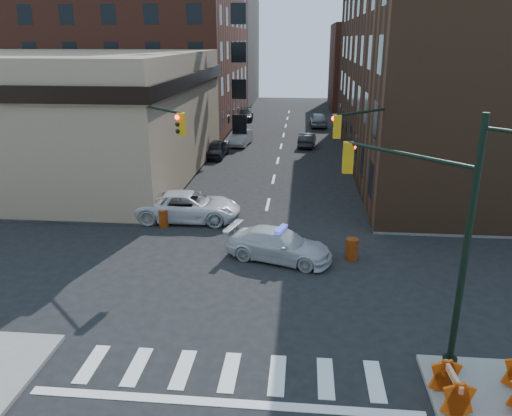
% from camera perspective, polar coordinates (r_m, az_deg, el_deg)
% --- Properties ---
extents(ground, '(140.00, 140.00, 0.00)m').
position_cam_1_polar(ground, '(22.31, -0.50, -7.72)').
color(ground, black).
rests_on(ground, ground).
extents(sidewalk_nw, '(34.00, 54.50, 0.15)m').
position_cam_1_polar(sidewalk_nw, '(59.10, -19.99, 8.07)').
color(sidewalk_nw, gray).
rests_on(sidewalk_nw, ground).
extents(sidewalk_ne, '(34.00, 54.50, 0.15)m').
position_cam_1_polar(sidewalk_ne, '(57.47, 26.87, 6.90)').
color(sidewalk_ne, gray).
rests_on(sidewalk_ne, ground).
extents(bank_building, '(22.00, 22.00, 9.00)m').
position_cam_1_polar(bank_building, '(41.41, -22.42, 9.85)').
color(bank_building, '#8D795C').
rests_on(bank_building, ground).
extents(apartment_block, '(25.00, 25.00, 24.00)m').
position_cam_1_polar(apartment_block, '(63.32, -14.46, 20.12)').
color(apartment_block, '#5A291C').
rests_on(apartment_block, ground).
extents(commercial_row_ne, '(14.00, 34.00, 14.00)m').
position_cam_1_polar(commercial_row_ne, '(43.84, 20.44, 13.81)').
color(commercial_row_ne, '#4B301E').
rests_on(commercial_row_ne, ground).
extents(filler_nw, '(20.00, 18.00, 16.00)m').
position_cam_1_polar(filler_nw, '(83.85, -7.39, 17.34)').
color(filler_nw, brown).
rests_on(filler_nw, ground).
extents(filler_ne, '(16.00, 16.00, 12.00)m').
position_cam_1_polar(filler_ne, '(78.86, 14.63, 15.37)').
color(filler_ne, '#5A291C').
rests_on(filler_ne, ground).
extents(signal_pole_se, '(5.40, 5.27, 8.00)m').
position_cam_1_polar(signal_pole_se, '(15.81, 19.61, -2.14)').
color(signal_pole_se, black).
rests_on(signal_pole_se, sidewalk_se).
extents(signal_pole_nw, '(3.58, 3.67, 8.00)m').
position_cam_1_polar(signal_pole_nw, '(27.00, -11.86, 6.38)').
color(signal_pole_nw, black).
rests_on(signal_pole_nw, sidewalk_nw).
extents(signal_pole_ne, '(3.67, 3.58, 8.00)m').
position_cam_1_polar(signal_pole_ne, '(26.10, 13.64, 5.83)').
color(signal_pole_ne, black).
rests_on(signal_pole_ne, sidewalk_ne).
extents(tree_ne_near, '(3.00, 3.00, 4.85)m').
position_cam_1_polar(tree_ne_near, '(46.63, 12.24, 10.42)').
color(tree_ne_near, black).
rests_on(tree_ne_near, sidewalk_ne).
extents(tree_ne_far, '(3.00, 3.00, 4.85)m').
position_cam_1_polar(tree_ne_far, '(54.51, 11.31, 11.65)').
color(tree_ne_far, black).
rests_on(tree_ne_far, sidewalk_ne).
extents(police_car, '(5.45, 3.44, 1.47)m').
position_cam_1_polar(police_car, '(23.61, 2.64, -4.23)').
color(police_car, silver).
rests_on(police_car, ground).
extents(pickup, '(5.98, 2.82, 1.65)m').
position_cam_1_polar(pickup, '(28.89, -7.68, 0.20)').
color(pickup, silver).
rests_on(pickup, ground).
extents(parked_car_wnear, '(1.98, 4.37, 1.45)m').
position_cam_1_polar(parked_car_wnear, '(44.33, -4.58, 6.74)').
color(parked_car_wnear, black).
rests_on(parked_car_wnear, ground).
extents(parked_car_wfar, '(2.02, 4.56, 1.45)m').
position_cam_1_polar(parked_car_wfar, '(49.35, -1.69, 8.03)').
color(parked_car_wfar, gray).
rests_on(parked_car_wfar, ground).
extents(parked_car_wdeep, '(2.32, 5.01, 1.42)m').
position_cam_1_polar(parked_car_wdeep, '(64.80, -1.24, 10.61)').
color(parked_car_wdeep, black).
rests_on(parked_car_wdeep, ground).
extents(parked_car_enear, '(1.84, 4.18, 1.34)m').
position_cam_1_polar(parked_car_enear, '(48.92, 5.86, 7.77)').
color(parked_car_enear, black).
rests_on(parked_car_enear, ground).
extents(parked_car_efar, '(2.14, 4.87, 1.63)m').
position_cam_1_polar(parked_car_efar, '(60.53, 7.13, 9.99)').
color(parked_car_efar, '#9A9EA3').
rests_on(parked_car_efar, ground).
extents(pedestrian_a, '(0.70, 0.65, 1.61)m').
position_cam_1_polar(pedestrian_a, '(32.52, -14.21, 2.14)').
color(pedestrian_a, black).
rests_on(pedestrian_a, sidewalk_nw).
extents(pedestrian_b, '(0.84, 0.69, 1.61)m').
position_cam_1_polar(pedestrian_b, '(29.80, -18.13, 0.25)').
color(pedestrian_b, black).
rests_on(pedestrian_b, sidewalk_nw).
extents(pedestrian_c, '(1.09, 1.06, 1.84)m').
position_cam_1_polar(pedestrian_c, '(31.27, -23.69, 0.66)').
color(pedestrian_c, '#1E222E').
rests_on(pedestrian_c, sidewalk_nw).
extents(barrel_road, '(0.69, 0.69, 1.04)m').
position_cam_1_polar(barrel_road, '(24.10, 10.90, -4.62)').
color(barrel_road, '#CF5609').
rests_on(barrel_road, ground).
extents(barrel_bank, '(0.67, 0.67, 0.98)m').
position_cam_1_polar(barrel_bank, '(28.20, -10.51, -1.15)').
color(barrel_bank, '#EB4F0B').
rests_on(barrel_bank, ground).
extents(barricade_se_b, '(0.78, 1.39, 1.01)m').
position_cam_1_polar(barricade_se_b, '(15.89, 21.43, -18.60)').
color(barricade_se_b, '#C05309').
rests_on(barricade_se_b, sidewalk_se).
extents(barricade_nw_a, '(1.27, 0.70, 0.92)m').
position_cam_1_polar(barricade_nw_a, '(31.58, -16.36, 0.80)').
color(barricade_nw_a, orange).
rests_on(barricade_nw_a, sidewalk_nw).
extents(barricade_nw_b, '(1.45, 0.94, 1.01)m').
position_cam_1_polar(barricade_nw_b, '(30.27, -18.78, -0.14)').
color(barricade_nw_b, '#CD5E09').
rests_on(barricade_nw_b, sidewalk_nw).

